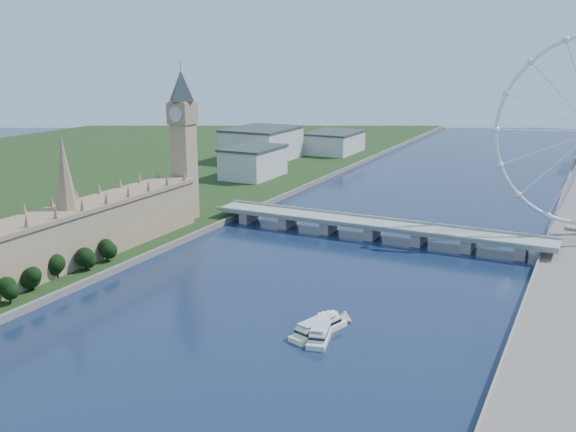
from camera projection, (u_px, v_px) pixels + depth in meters
The scene contains 6 objects.
parliament_range at pixel (70, 235), 346.05m from camera, with size 24.00×200.00×70.00m.
big_ben at pixel (183, 126), 427.93m from camera, with size 20.02×20.02×110.00m.
westminster_bridge at pixel (373, 227), 407.04m from camera, with size 220.00×22.00×9.50m.
city_skyline at pixel (501, 157), 613.58m from camera, with size 505.00×280.00×32.00m.
tour_boat_near at pixel (318, 333), 268.84m from camera, with size 8.20×31.99×7.09m, color #F5F2CC, non-canonical shape.
tour_boat_far at pixel (321, 336), 266.07m from camera, with size 8.02×31.30×6.93m, color silver, non-canonical shape.
Camera 1 is at (125.14, -75.99, 114.52)m, focal length 40.00 mm.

